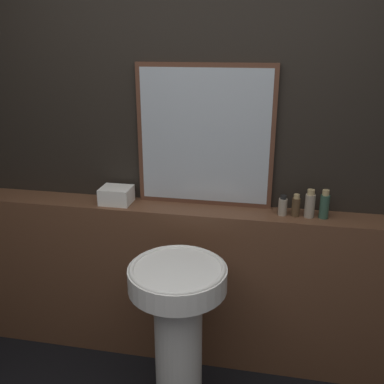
{
  "coord_description": "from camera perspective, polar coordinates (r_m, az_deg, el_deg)",
  "views": [
    {
      "loc": [
        0.47,
        -0.76,
        1.9
      ],
      "look_at": [
        0.06,
        1.35,
        1.14
      ],
      "focal_mm": 40.0,
      "sensor_mm": 36.0,
      "label": 1
    }
  ],
  "objects": [
    {
      "name": "conditioner_bottle",
      "position": [
        2.38,
        13.68,
        -1.83
      ],
      "size": [
        0.04,
        0.04,
        0.12
      ],
      "color": "#4C3823",
      "rests_on": "vanity_counter"
    },
    {
      "name": "pedestal_sink",
      "position": [
        2.24,
        -1.86,
        -17.08
      ],
      "size": [
        0.48,
        0.48,
        0.89
      ],
      "color": "white",
      "rests_on": "ground_plane"
    },
    {
      "name": "vanity_counter",
      "position": [
        2.67,
        -0.74,
        -12.12
      ],
      "size": [
        2.99,
        0.22,
        1.0
      ],
      "color": "brown",
      "rests_on": "ground_plane"
    },
    {
      "name": "body_wash_bottle",
      "position": [
        2.39,
        17.25,
        -1.69
      ],
      "size": [
        0.05,
        0.05,
        0.16
      ],
      "color": "#2D4C3D",
      "rests_on": "vanity_counter"
    },
    {
      "name": "mirror",
      "position": [
        2.4,
        1.72,
        7.37
      ],
      "size": [
        0.77,
        0.03,
        0.8
      ],
      "color": "#563323",
      "rests_on": "vanity_counter"
    },
    {
      "name": "lotion_bottle",
      "position": [
        2.38,
        15.44,
        -1.6
      ],
      "size": [
        0.05,
        0.05,
        0.16
      ],
      "color": "gray",
      "rests_on": "vanity_counter"
    },
    {
      "name": "shampoo_bottle",
      "position": [
        2.38,
        12.0,
        -1.82
      ],
      "size": [
        0.05,
        0.05,
        0.11
      ],
      "color": "gray",
      "rests_on": "vanity_counter"
    },
    {
      "name": "wall_back",
      "position": [
        2.5,
        -0.16,
        4.42
      ],
      "size": [
        8.0,
        0.06,
        2.5
      ],
      "color": "black",
      "rests_on": "ground_plane"
    },
    {
      "name": "towel_stack",
      "position": [
        2.54,
        -10.04,
        -0.42
      ],
      "size": [
        0.18,
        0.15,
        0.1
      ],
      "color": "white",
      "rests_on": "vanity_counter"
    }
  ]
}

